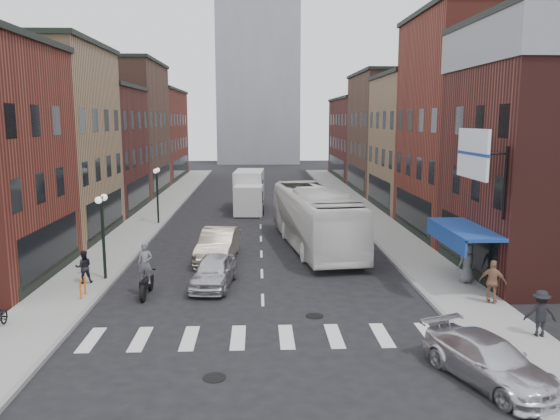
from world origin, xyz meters
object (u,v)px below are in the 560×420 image
object	(u,v)px
motorcycle_rider	(146,271)
sedan_left_far	(218,245)
bike_rack	(83,288)
sedan_left_near	(214,271)
transit_bus	(315,218)
ped_right_c	(467,263)
billboard_sign	(475,155)
ped_left_solo	(84,267)
streetlamp_far	(157,185)
streetlamp_near	(102,221)
ped_right_b	(493,282)
curb_car	(489,361)
ped_right_a	(541,313)
box_truck	(249,192)

from	to	relation	value
motorcycle_rider	sedan_left_far	size ratio (longest dim) A/B	0.46
bike_rack	sedan_left_near	bearing A→B (deg)	17.53
transit_bus	ped_right_c	size ratio (longest dim) A/B	6.86
billboard_sign	bike_rack	world-z (taller)	billboard_sign
transit_bus	ped_left_solo	world-z (taller)	transit_bus
billboard_sign	streetlamp_far	xyz separation A→B (m)	(-15.99, 17.50, -3.22)
sedan_left_near	ped_left_solo	distance (m)	5.95
streetlamp_far	ped_left_solo	distance (m)	14.86
streetlamp_near	ped_right_b	xyz separation A→B (m)	(16.75, -4.21, -1.86)
billboard_sign	motorcycle_rider	distance (m)	14.55
ped_left_solo	ped_right_c	bearing A→B (deg)	157.79
curb_car	billboard_sign	bearing A→B (deg)	52.65
streetlamp_near	streetlamp_far	xyz separation A→B (m)	(0.00, 14.00, 0.00)
billboard_sign	bike_rack	distance (m)	17.14
ped_left_solo	bike_rack	bearing A→B (deg)	85.52
ped_right_a	ped_right_c	world-z (taller)	ped_right_c
ped_right_b	sedan_left_near	bearing A→B (deg)	18.55
sedan_left_near	ped_left_solo	size ratio (longest dim) A/B	2.79
transit_bus	ped_left_solo	distance (m)	13.53
transit_bus	ped_right_a	size ratio (longest dim) A/B	7.83
ped_right_a	streetlamp_near	bearing A→B (deg)	-12.51
box_truck	sedan_left_far	world-z (taller)	box_truck
motorcycle_rider	curb_car	xyz separation A→B (m)	(11.52, -8.28, -0.46)
sedan_left_near	sedan_left_far	xyz separation A→B (m)	(-0.13, 4.82, 0.12)
transit_bus	bike_rack	bearing A→B (deg)	-146.37
bike_rack	curb_car	distance (m)	16.15
motorcycle_rider	bike_rack	bearing A→B (deg)	-165.72
motorcycle_rider	sedan_left_near	bearing A→B (deg)	29.88
billboard_sign	ped_right_b	distance (m)	5.19
transit_bus	billboard_sign	bearing A→B (deg)	-69.01
box_truck	ped_right_c	size ratio (longest dim) A/B	4.10
ped_right_c	box_truck	bearing A→B (deg)	-81.41
sedan_left_near	billboard_sign	bearing A→B (deg)	-5.91
billboard_sign	sedan_left_far	distance (m)	14.18
billboard_sign	ped_left_solo	bearing A→B (deg)	170.52
bike_rack	transit_bus	xyz separation A→B (m)	(10.79, 9.30, 1.23)
curb_car	streetlamp_near	bearing A→B (deg)	121.84
ped_right_a	sedan_left_far	bearing A→B (deg)	-32.20
ped_left_solo	ped_right_c	xyz separation A→B (m)	(17.54, -0.64, 0.17)
sedan_left_far	curb_car	distance (m)	16.89
streetlamp_far	bike_rack	xyz separation A→B (m)	(-0.20, -16.70, -2.36)
box_truck	ped_right_a	bearing A→B (deg)	-65.80
streetlamp_near	streetlamp_far	distance (m)	14.00
bike_rack	sedan_left_far	world-z (taller)	sedan_left_far
ped_right_c	curb_car	bearing A→B (deg)	55.42
box_truck	sedan_left_near	bearing A→B (deg)	-90.15
streetlamp_near	streetlamp_far	world-z (taller)	same
streetlamp_near	bike_rack	distance (m)	3.59
sedan_left_far	ped_left_solo	distance (m)	7.37
transit_bus	curb_car	xyz separation A→B (m)	(3.31, -17.17, -1.13)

